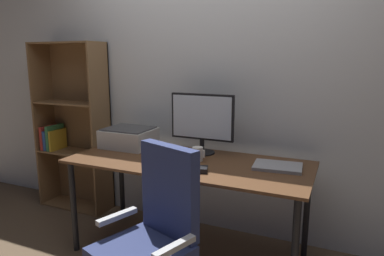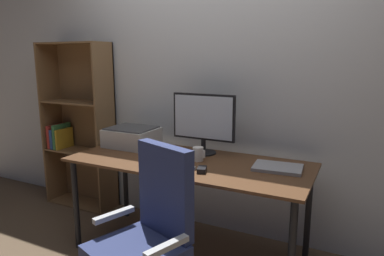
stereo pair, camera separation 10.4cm
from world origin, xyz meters
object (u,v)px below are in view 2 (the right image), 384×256
Objects in this scene: coffee_mug at (198,154)px; keyboard at (173,167)px; bookshelf at (79,127)px; laptop at (278,168)px; mouse at (202,170)px; office_chair at (147,246)px; monitor at (203,120)px; desk at (188,170)px; printer at (132,137)px.

keyboard is at bearing -105.68° from coffee_mug.
keyboard is 2.88× the size of coffee_mug.
keyboard is 0.18× the size of bookshelf.
mouse is at bearing -151.83° from laptop.
bookshelf reaches higher than keyboard.
office_chair is 1.91m from bookshelf.
monitor is 1.76× the size of keyboard.
mouse is (0.20, 0.03, 0.01)m from keyboard.
monitor reaches higher than coffee_mug.
keyboard is 0.59m from office_chair.
monitor is at bearing -5.58° from bookshelf.
monitor is at bearing 96.49° from mouse.
desk is 17.46× the size of coffee_mug.
office_chair reaches higher than laptop.
keyboard is at bearing -92.69° from monitor.
coffee_mug reaches higher than mouse.
bookshelf is (-1.62, 0.56, 0.04)m from mouse.
laptop is at bearing 15.94° from mouse.
keyboard is 1.53m from bookshelf.
desk is 18.32× the size of mouse.
office_chair is at bearing -81.24° from desk.
office_chair is (0.11, -0.71, -0.21)m from desk.
coffee_mug is 0.82m from office_chair.
desk is 0.67m from printer.
bookshelf is at bearing 167.24° from coffee_mug.
office_chair is at bearing -86.42° from coffee_mug.
office_chair is (0.12, -0.50, -0.29)m from keyboard.
mouse is at bearing -66.45° from monitor.
coffee_mug is at bearing 28.58° from desk.
mouse is (0.18, -0.42, -0.25)m from monitor.
bookshelf is at bearing 155.12° from keyboard.
coffee_mug is 0.06× the size of bookshelf.
mouse is 0.06× the size of bookshelf.
keyboard is 0.29× the size of office_chair.
laptop is (0.63, 0.10, 0.09)m from desk.
monitor reaches higher than mouse.
monitor reaches higher than office_chair.
keyboard is at bearing -22.38° from bookshelf.
office_chair is at bearing -84.25° from monitor.
printer is 0.25× the size of bookshelf.
laptop is 0.32× the size of office_chair.
desk is 3.45× the size of monitor.
keyboard is 0.26m from coffee_mug.
monitor is at bearing 115.38° from office_chair.
monitor is at bearing 162.79° from laptop.
bookshelf reaches higher than mouse.
mouse is 0.52m from laptop.
coffee_mug is at bearing -12.76° from bookshelf.
keyboard is at bearing -91.61° from desk.
coffee_mug is 1.52m from bookshelf.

